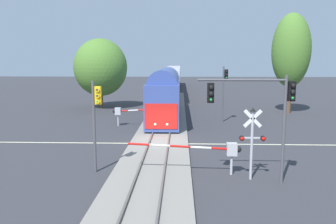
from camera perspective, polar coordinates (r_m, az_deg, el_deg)
The scene contains 12 objects.
ground_plane at distance 25.96m, azimuth -1.47°, elevation -5.35°, with size 220.00×220.00×0.00m, color #333338.
road_centre_stripe at distance 25.96m, azimuth -1.47°, elevation -5.34°, with size 44.00×0.20×0.01m.
railway_track at distance 25.94m, azimuth -1.47°, elevation -5.15°, with size 4.40×80.00×0.32m.
commuter_train at distance 58.88m, azimuth 0.55°, elevation 5.19°, with size 3.04×66.20×5.16m.
crossing_gate_near at distance 18.95m, azimuth 8.47°, elevation -6.29°, with size 6.30×0.40×1.80m.
crossing_signal_mast at distance 18.26m, azimuth 14.03°, elevation -3.96°, with size 1.36×0.44×3.88m.
crossing_gate_far at distance 32.91m, azimuth -7.48°, elevation 0.09°, with size 5.49×0.40×1.82m.
traffic_signal_median at distance 19.13m, azimuth -12.06°, elevation 0.05°, with size 0.53×0.38×5.19m.
traffic_signal_near_right at distance 17.57m, azimuth 15.28°, elevation 1.60°, with size 4.86×0.38×5.58m.
traffic_signal_far_side at distance 35.05m, azimuth 9.53°, elevation 4.51°, with size 0.53×0.38×5.72m.
maple_right_background at distance 43.07m, azimuth 20.08°, elevation 9.70°, with size 4.49×4.49×11.84m.
oak_behind_train at distance 45.65m, azimuth -11.32°, elevation 7.39°, with size 6.97×6.97×9.17m.
Camera 1 is at (1.58, -25.14, 6.27)m, focal length 36.09 mm.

